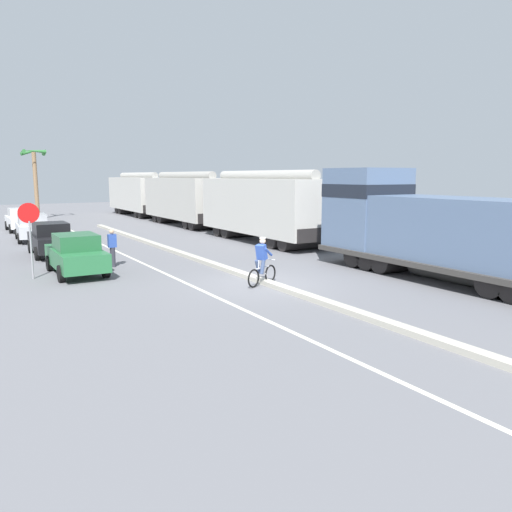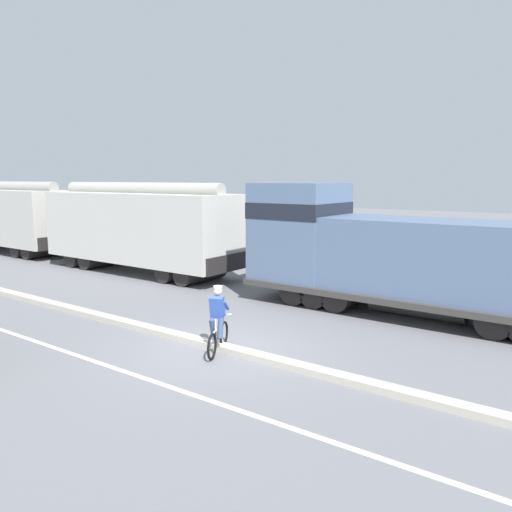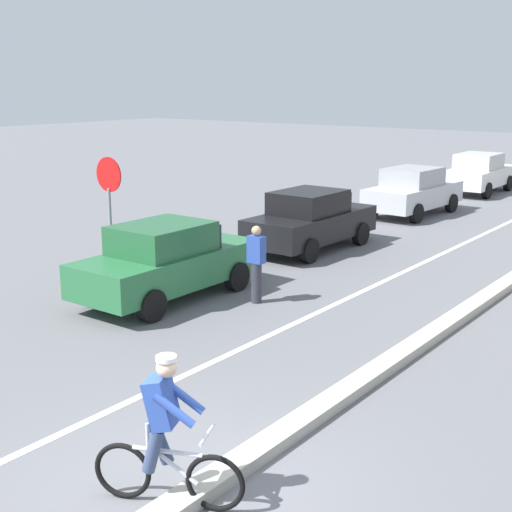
{
  "view_description": "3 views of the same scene",
  "coord_description": "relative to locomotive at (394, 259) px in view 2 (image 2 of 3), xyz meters",
  "views": [
    {
      "loc": [
        -9.39,
        -15.02,
        3.88
      ],
      "look_at": [
        -0.24,
        0.17,
        1.02
      ],
      "focal_mm": 35.0,
      "sensor_mm": 36.0,
      "label": 1
    },
    {
      "loc": [
        -9.43,
        -7.98,
        4.36
      ],
      "look_at": [
        3.32,
        1.19,
        1.91
      ],
      "focal_mm": 35.0,
      "sensor_mm": 36.0,
      "label": 2
    },
    {
      "loc": [
        4.7,
        -5.05,
        4.45
      ],
      "look_at": [
        -4.27,
        6.87,
        0.79
      ],
      "focal_mm": 50.0,
      "sensor_mm": 36.0,
      "label": 3
    }
  ],
  "objects": [
    {
      "name": "hopper_car_middle",
      "position": [
        0.0,
        23.76,
        0.28
      ],
      "size": [
        2.9,
        10.6,
        4.18
      ],
      "color": "#AFACA5",
      "rests_on": "ground"
    },
    {
      "name": "hopper_car_lead",
      "position": [
        0.0,
        12.16,
        0.28
      ],
      "size": [
        2.9,
        10.6,
        4.18
      ],
      "color": "#BAB7AF",
      "rests_on": "ground"
    },
    {
      "name": "cyclist",
      "position": [
        -6.26,
        2.19,
        -0.98
      ],
      "size": [
        1.59,
        0.77,
        1.71
      ],
      "color": "black",
      "rests_on": "ground"
    },
    {
      "name": "locomotive",
      "position": [
        0.0,
        0.0,
        0.0
      ],
      "size": [
        3.1,
        11.61,
        4.2
      ],
      "color": "slate",
      "rests_on": "ground"
    },
    {
      "name": "median_curb",
      "position": [
        -6.07,
        8.34,
        -1.72
      ],
      "size": [
        0.36,
        36.0,
        0.16
      ],
      "primitive_type": "cube",
      "color": "#B2AD9E",
      "rests_on": "ground"
    },
    {
      "name": "ground_plane",
      "position": [
        -6.07,
        2.34,
        -1.8
      ],
      "size": [
        120.0,
        120.0,
        0.0
      ],
      "primitive_type": "plane",
      "color": "slate"
    },
    {
      "name": "lane_stripe",
      "position": [
        -8.47,
        8.34,
        -1.79
      ],
      "size": [
        0.14,
        36.0,
        0.01
      ],
      "primitive_type": "cube",
      "color": "silver",
      "rests_on": "ground"
    }
  ]
}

